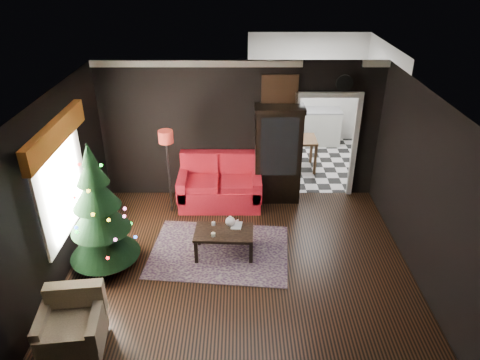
{
  "coord_description": "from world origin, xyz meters",
  "views": [
    {
      "loc": [
        -0.0,
        -5.68,
        4.61
      ],
      "look_at": [
        0.0,
        0.9,
        1.15
      ],
      "focal_mm": 33.05,
      "sensor_mm": 36.0,
      "label": 1
    }
  ],
  "objects_px": {
    "coffee_table": "(224,242)",
    "teapot": "(230,221)",
    "wall_clock": "(344,83)",
    "kitchen_table": "(300,153)",
    "loveseat": "(220,182)",
    "armchair": "(71,324)",
    "christmas_tree": "(98,211)",
    "curio_cabinet": "(278,157)",
    "floor_lamp": "(169,174)"
  },
  "relations": [
    {
      "from": "coffee_table",
      "to": "teapot",
      "type": "bearing_deg",
      "value": 57.7
    },
    {
      "from": "wall_clock",
      "to": "kitchen_table",
      "type": "distance_m",
      "value": 2.43
    },
    {
      "from": "loveseat",
      "to": "armchair",
      "type": "xyz_separation_m",
      "value": [
        -1.71,
        -3.7,
        -0.04
      ]
    },
    {
      "from": "armchair",
      "to": "kitchen_table",
      "type": "height_order",
      "value": "armchair"
    },
    {
      "from": "kitchen_table",
      "to": "teapot",
      "type": "bearing_deg",
      "value": -116.52
    },
    {
      "from": "christmas_tree",
      "to": "armchair",
      "type": "distance_m",
      "value": 1.83
    },
    {
      "from": "loveseat",
      "to": "wall_clock",
      "type": "distance_m",
      "value": 3.04
    },
    {
      "from": "loveseat",
      "to": "christmas_tree",
      "type": "xyz_separation_m",
      "value": [
        -1.77,
        -1.96,
        0.55
      ]
    },
    {
      "from": "curio_cabinet",
      "to": "floor_lamp",
      "type": "xyz_separation_m",
      "value": [
        -2.1,
        -0.5,
        -0.12
      ]
    },
    {
      "from": "christmas_tree",
      "to": "coffee_table",
      "type": "xyz_separation_m",
      "value": [
        1.91,
        0.31,
        -0.82
      ]
    },
    {
      "from": "christmas_tree",
      "to": "floor_lamp",
      "type": "bearing_deg",
      "value": 63.81
    },
    {
      "from": "teapot",
      "to": "kitchen_table",
      "type": "relative_size",
      "value": 0.26
    },
    {
      "from": "armchair",
      "to": "coffee_table",
      "type": "height_order",
      "value": "armchair"
    },
    {
      "from": "loveseat",
      "to": "kitchen_table",
      "type": "xyz_separation_m",
      "value": [
        1.8,
        1.65,
        -0.12
      ]
    },
    {
      "from": "floor_lamp",
      "to": "coffee_table",
      "type": "xyz_separation_m",
      "value": [
        1.08,
        -1.37,
        -0.6
      ]
    },
    {
      "from": "coffee_table",
      "to": "kitchen_table",
      "type": "bearing_deg",
      "value": 63.17
    },
    {
      "from": "armchair",
      "to": "teapot",
      "type": "bearing_deg",
      "value": 41.87
    },
    {
      "from": "loveseat",
      "to": "armchair",
      "type": "distance_m",
      "value": 4.08
    },
    {
      "from": "armchair",
      "to": "kitchen_table",
      "type": "relative_size",
      "value": 1.05
    },
    {
      "from": "loveseat",
      "to": "coffee_table",
      "type": "height_order",
      "value": "loveseat"
    },
    {
      "from": "christmas_tree",
      "to": "wall_clock",
      "type": "bearing_deg",
      "value": 29.81
    },
    {
      "from": "teapot",
      "to": "coffee_table",
      "type": "bearing_deg",
      "value": -122.3
    },
    {
      "from": "teapot",
      "to": "christmas_tree",
      "type": "bearing_deg",
      "value": -166.6
    },
    {
      "from": "loveseat",
      "to": "curio_cabinet",
      "type": "bearing_deg",
      "value": 10.83
    },
    {
      "from": "curio_cabinet",
      "to": "teapot",
      "type": "distance_m",
      "value": 1.98
    },
    {
      "from": "armchair",
      "to": "loveseat",
      "type": "bearing_deg",
      "value": 58.36
    },
    {
      "from": "floor_lamp",
      "to": "coffee_table",
      "type": "relative_size",
      "value": 1.78
    },
    {
      "from": "curio_cabinet",
      "to": "christmas_tree",
      "type": "distance_m",
      "value": 3.65
    },
    {
      "from": "floor_lamp",
      "to": "kitchen_table",
      "type": "height_order",
      "value": "floor_lamp"
    },
    {
      "from": "floor_lamp",
      "to": "armchair",
      "type": "height_order",
      "value": "floor_lamp"
    },
    {
      "from": "curio_cabinet",
      "to": "loveseat",
      "type": "bearing_deg",
      "value": -169.17
    },
    {
      "from": "floor_lamp",
      "to": "wall_clock",
      "type": "xyz_separation_m",
      "value": [
        3.3,
        0.68,
        1.55
      ]
    },
    {
      "from": "teapot",
      "to": "wall_clock",
      "type": "xyz_separation_m",
      "value": [
        2.11,
        1.88,
        1.84
      ]
    },
    {
      "from": "coffee_table",
      "to": "wall_clock",
      "type": "xyz_separation_m",
      "value": [
        2.22,
        2.05,
        2.15
      ]
    },
    {
      "from": "wall_clock",
      "to": "christmas_tree",
      "type": "bearing_deg",
      "value": -150.19
    },
    {
      "from": "christmas_tree",
      "to": "kitchen_table",
      "type": "xyz_separation_m",
      "value": [
        3.57,
        3.61,
        -0.68
      ]
    },
    {
      "from": "floor_lamp",
      "to": "armchair",
      "type": "relative_size",
      "value": 2.19
    },
    {
      "from": "kitchen_table",
      "to": "christmas_tree",
      "type": "bearing_deg",
      "value": -134.7
    },
    {
      "from": "curio_cabinet",
      "to": "christmas_tree",
      "type": "bearing_deg",
      "value": -143.26
    },
    {
      "from": "coffee_table",
      "to": "teapot",
      "type": "xyz_separation_m",
      "value": [
        0.1,
        0.17,
        0.31
      ]
    },
    {
      "from": "coffee_table",
      "to": "loveseat",
      "type": "bearing_deg",
      "value": 94.55
    },
    {
      "from": "floor_lamp",
      "to": "christmas_tree",
      "type": "height_order",
      "value": "christmas_tree"
    },
    {
      "from": "coffee_table",
      "to": "armchair",
      "type": "bearing_deg",
      "value": -131.97
    },
    {
      "from": "floor_lamp",
      "to": "kitchen_table",
      "type": "distance_m",
      "value": 3.39
    },
    {
      "from": "curio_cabinet",
      "to": "wall_clock",
      "type": "xyz_separation_m",
      "value": [
        1.2,
        0.18,
        1.43
      ]
    },
    {
      "from": "coffee_table",
      "to": "kitchen_table",
      "type": "xyz_separation_m",
      "value": [
        1.67,
        3.3,
        0.14
      ]
    },
    {
      "from": "curio_cabinet",
      "to": "teapot",
      "type": "xyz_separation_m",
      "value": [
        -0.91,
        -1.7,
        -0.41
      ]
    },
    {
      "from": "armchair",
      "to": "coffee_table",
      "type": "xyz_separation_m",
      "value": [
        1.84,
        2.05,
        -0.23
      ]
    },
    {
      "from": "coffee_table",
      "to": "wall_clock",
      "type": "relative_size",
      "value": 3.03
    },
    {
      "from": "curio_cabinet",
      "to": "coffee_table",
      "type": "bearing_deg",
      "value": -118.59
    }
  ]
}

